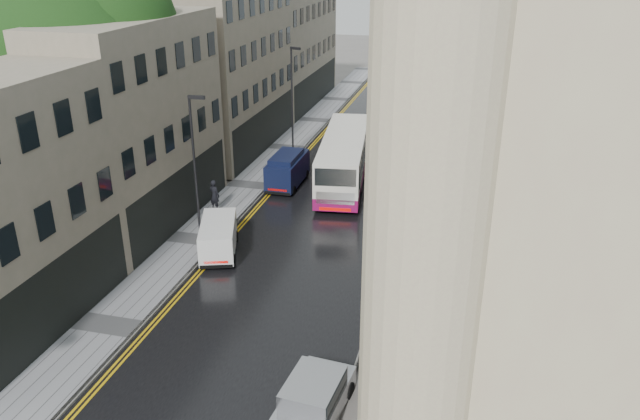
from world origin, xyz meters
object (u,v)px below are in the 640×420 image
at_px(pedestrian, 214,195).
at_px(lamp_post_near, 195,170).
at_px(lamp_post_far, 292,101).
at_px(white_van, 200,250).
at_px(white_lorry, 388,128).
at_px(navy_van, 268,175).
at_px(tree_near, 73,101).
at_px(cream_bus, 320,175).
at_px(tree_far, 188,69).

distance_m(pedestrian, lamp_post_near, 4.65).
distance_m(pedestrian, lamp_post_far, 12.02).
relative_size(white_van, lamp_post_near, 0.51).
bearing_deg(white_lorry, navy_van, -125.40).
xyz_separation_m(tree_near, lamp_post_far, (7.45, 14.70, -2.98)).
xyz_separation_m(pedestrian, lamp_post_near, (0.69, -3.60, 2.86)).
xyz_separation_m(white_van, lamp_post_far, (-0.75, 18.05, 3.07)).
xyz_separation_m(white_van, navy_van, (0.00, 10.13, 0.25)).
bearing_deg(cream_bus, pedestrian, -155.83).
relative_size(white_van, lamp_post_far, 0.50).
xyz_separation_m(tree_near, lamp_post_near, (6.86, -0.50, -3.05)).
distance_m(white_lorry, lamp_post_near, 18.63).
bearing_deg(pedestrian, navy_van, -101.69).
bearing_deg(cream_bus, lamp_post_far, 109.49).
bearing_deg(navy_van, pedestrian, -118.92).
xyz_separation_m(cream_bus, pedestrian, (-5.45, -3.34, -0.54)).
bearing_deg(white_van, navy_van, 71.26).
bearing_deg(navy_van, cream_bus, -5.75).
distance_m(lamp_post_near, lamp_post_far, 15.21).
xyz_separation_m(tree_far, lamp_post_far, (7.15, 1.70, -2.27)).
height_order(lamp_post_near, lamp_post_far, lamp_post_far).
bearing_deg(tree_near, lamp_post_near, -4.14).
relative_size(tree_near, tree_far, 1.11).
xyz_separation_m(pedestrian, lamp_post_far, (1.28, 11.59, 2.92)).
bearing_deg(lamp_post_far, navy_van, -61.84).
relative_size(tree_far, white_lorry, 1.67).
height_order(tree_far, white_lorry, tree_far).
relative_size(tree_near, lamp_post_near, 1.84).
distance_m(white_lorry, lamp_post_far, 7.28).
distance_m(white_lorry, white_van, 20.77).
bearing_deg(tree_far, white_van, -64.21).
bearing_deg(white_van, white_lorry, 54.38).
bearing_deg(white_van, tree_near, 139.05).
height_order(cream_bus, lamp_post_near, lamp_post_near).
distance_m(white_van, pedestrian, 6.77).
bearing_deg(pedestrian, tree_far, -42.13).
bearing_deg(pedestrian, cream_bus, -131.35).
relative_size(tree_near, white_lorry, 1.86).
height_order(white_van, navy_van, navy_van).
xyz_separation_m(tree_far, white_lorry, (13.92, 3.51, -4.25)).
relative_size(white_lorry, pedestrian, 4.05).
bearing_deg(lamp_post_far, tree_far, -143.87).
height_order(white_lorry, navy_van, white_lorry).
relative_size(cream_bus, white_van, 2.97).
bearing_deg(pedestrian, lamp_post_near, 118.01).
xyz_separation_m(tree_far, pedestrian, (5.87, -9.89, -5.19)).
xyz_separation_m(white_van, lamp_post_near, (-1.34, 2.85, 3.01)).
distance_m(tree_far, white_van, 18.92).
distance_m(tree_far, white_lorry, 14.97).
distance_m(cream_bus, pedestrian, 6.41).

